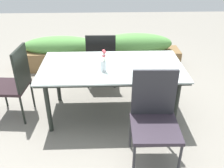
# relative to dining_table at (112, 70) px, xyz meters

# --- Properties ---
(ground_plane) EXTENTS (12.00, 12.00, 0.00)m
(ground_plane) POSITION_rel_dining_table_xyz_m (-0.10, 0.05, -0.69)
(ground_plane) COLOR gray
(dining_table) EXTENTS (1.85, 0.99, 0.75)m
(dining_table) POSITION_rel_dining_table_xyz_m (0.00, 0.00, 0.00)
(dining_table) COLOR silver
(dining_table) RESTS_ON ground
(chair_end_left) EXTENTS (0.49, 0.49, 1.01)m
(chair_end_left) POSITION_rel_dining_table_xyz_m (-1.28, -0.01, -0.13)
(chair_end_left) COLOR black
(chair_end_left) RESTS_ON ground
(chair_far_side) EXTENTS (0.50, 0.50, 0.92)m
(chair_far_side) POSITION_rel_dining_table_xyz_m (-0.14, 0.86, -0.16)
(chair_far_side) COLOR black
(chair_far_side) RESTS_ON ground
(chair_near_right) EXTENTS (0.51, 0.51, 1.02)m
(chair_near_right) POSITION_rel_dining_table_xyz_m (0.42, -0.84, -0.12)
(chair_near_right) COLOR #302833
(chair_near_right) RESTS_ON ground
(flower_vase) EXTENTS (0.07, 0.07, 0.28)m
(flower_vase) POSITION_rel_dining_table_xyz_m (-0.10, -0.16, 0.18)
(flower_vase) COLOR silver
(flower_vase) RESTS_ON dining_table
(planter_box) EXTENTS (3.11, 0.44, 0.69)m
(planter_box) POSITION_rel_dining_table_xyz_m (-0.19, 1.51, -0.37)
(planter_box) COLOR brown
(planter_box) RESTS_ON ground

